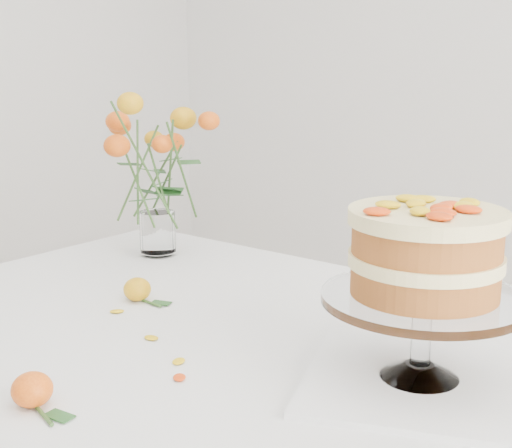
# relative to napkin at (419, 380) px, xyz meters

# --- Properties ---
(table) EXTENTS (1.43, 0.93, 0.76)m
(table) POSITION_rel_napkin_xyz_m (-0.29, -0.02, -0.09)
(table) COLOR tan
(table) RESTS_ON ground
(napkin) EXTENTS (0.40, 0.40, 0.01)m
(napkin) POSITION_rel_napkin_xyz_m (0.00, 0.00, 0.00)
(napkin) COLOR white
(napkin) RESTS_ON table
(cake_stand) EXTENTS (0.28, 0.28, 0.25)m
(cake_stand) POSITION_rel_napkin_xyz_m (0.00, 0.00, 0.17)
(cake_stand) COLOR white
(cake_stand) RESTS_ON napkin
(rose_vase) EXTENTS (0.35, 0.35, 0.41)m
(rose_vase) POSITION_rel_napkin_xyz_m (-0.78, 0.26, 0.24)
(rose_vase) COLOR white
(rose_vase) RESTS_ON table
(loose_rose_near) EXTENTS (0.09, 0.05, 0.04)m
(loose_rose_near) POSITION_rel_napkin_xyz_m (-0.58, 0.00, 0.02)
(loose_rose_near) COLOR orange
(loose_rose_near) RESTS_ON table
(loose_rose_far) EXTENTS (0.10, 0.05, 0.05)m
(loose_rose_far) POSITION_rel_napkin_xyz_m (-0.37, -0.37, 0.02)
(loose_rose_far) COLOR #D0430A
(loose_rose_far) RESTS_ON table
(stray_petal_a) EXTENTS (0.03, 0.02, 0.00)m
(stray_petal_a) POSITION_rel_napkin_xyz_m (-0.41, -0.12, -0.00)
(stray_petal_a) COLOR yellow
(stray_petal_a) RESTS_ON table
(stray_petal_b) EXTENTS (0.03, 0.02, 0.00)m
(stray_petal_b) POSITION_rel_napkin_xyz_m (-0.31, -0.16, -0.00)
(stray_petal_b) COLOR yellow
(stray_petal_b) RESTS_ON table
(stray_petal_c) EXTENTS (0.03, 0.02, 0.00)m
(stray_petal_c) POSITION_rel_napkin_xyz_m (-0.27, -0.20, -0.00)
(stray_petal_c) COLOR yellow
(stray_petal_c) RESTS_ON table
(stray_petal_d) EXTENTS (0.03, 0.02, 0.00)m
(stray_petal_d) POSITION_rel_napkin_xyz_m (-0.55, -0.07, -0.00)
(stray_petal_d) COLOR yellow
(stray_petal_d) RESTS_ON table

